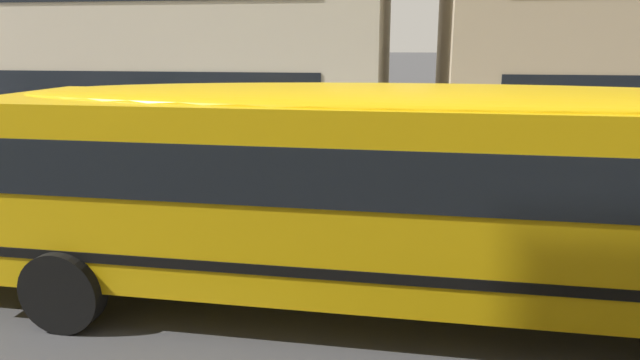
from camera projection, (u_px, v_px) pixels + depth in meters
ground_plane at (386, 266)px, 8.66m from camera, size 400.00×400.00×0.00m
sidewalk_far at (397, 167)px, 15.53m from camera, size 120.00×3.00×0.01m
lane_centreline at (386, 266)px, 8.66m from camera, size 110.00×0.16×0.01m
school_bus at (406, 181)px, 6.87m from camera, size 12.85×3.18×2.86m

